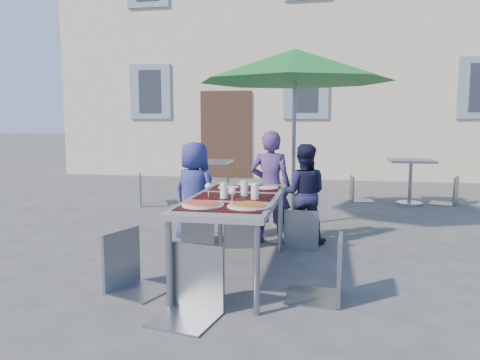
% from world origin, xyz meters
% --- Properties ---
extents(ground, '(90.00, 90.00, 0.00)m').
position_xyz_m(ground, '(0.00, 0.00, 0.00)').
color(ground, '#444446').
rests_on(ground, ground).
extents(building, '(13.60, 8.20, 11.10)m').
position_xyz_m(building, '(-0.00, 11.50, 4.85)').
color(building, '#BFB499').
rests_on(building, ground).
extents(dining_table, '(0.80, 1.85, 0.76)m').
position_xyz_m(dining_table, '(-0.27, 0.01, 0.70)').
color(dining_table, '#4F4F55').
rests_on(dining_table, ground).
extents(pizza_near_left, '(0.34, 0.34, 0.03)m').
position_xyz_m(pizza_near_left, '(-0.43, -0.52, 0.77)').
color(pizza_near_left, white).
rests_on(pizza_near_left, dining_table).
extents(pizza_near_right, '(0.35, 0.35, 0.03)m').
position_xyz_m(pizza_near_right, '(-0.05, -0.50, 0.77)').
color(pizza_near_right, white).
rests_on(pizza_near_right, dining_table).
extents(glassware, '(0.51, 0.43, 0.15)m').
position_xyz_m(glassware, '(-0.23, -0.09, 0.83)').
color(glassware, silver).
rests_on(glassware, dining_table).
extents(place_settings, '(0.67, 0.50, 0.01)m').
position_xyz_m(place_settings, '(-0.25, 0.66, 0.76)').
color(place_settings, white).
rests_on(place_settings, dining_table).
extents(child_0, '(0.69, 0.58, 1.20)m').
position_xyz_m(child_0, '(-0.97, 1.10, 0.60)').
color(child_0, navy).
rests_on(child_0, ground).
extents(child_1, '(0.51, 0.36, 1.34)m').
position_xyz_m(child_1, '(-0.09, 1.26, 0.67)').
color(child_1, '#4E3368').
rests_on(child_1, ground).
extents(child_2, '(0.59, 0.35, 1.18)m').
position_xyz_m(child_2, '(0.30, 1.35, 0.59)').
color(child_2, '#191937').
rests_on(child_2, ground).
extents(chair_0, '(0.48, 0.48, 0.84)m').
position_xyz_m(chair_0, '(-0.87, 0.83, 0.49)').
color(chair_0, gray).
rests_on(chair_0, ground).
extents(chair_1, '(0.45, 0.45, 0.85)m').
position_xyz_m(chair_1, '(-0.41, 1.03, 0.49)').
color(chair_1, gray).
rests_on(chair_1, ground).
extents(chair_2, '(0.41, 0.41, 0.87)m').
position_xyz_m(chair_2, '(0.30, 1.08, 0.51)').
color(chair_2, '#8D9498').
rests_on(chair_2, ground).
extents(chair_3, '(0.55, 0.55, 0.98)m').
position_xyz_m(chair_3, '(-1.07, -0.53, 0.57)').
color(chair_3, gray).
rests_on(chair_3, ground).
extents(chair_4, '(0.46, 0.46, 0.99)m').
position_xyz_m(chair_4, '(0.58, -0.43, 0.58)').
color(chair_4, gray).
rests_on(chair_4, ground).
extents(chair_5, '(0.52, 0.52, 1.00)m').
position_xyz_m(chair_5, '(-0.40, -0.94, 0.59)').
color(chair_5, gray).
rests_on(chair_5, ground).
extents(patio_umbrella, '(2.62, 2.62, 2.40)m').
position_xyz_m(patio_umbrella, '(0.11, 2.21, 2.16)').
color(patio_umbrella, '#B9BBC1').
rests_on(patio_umbrella, ground).
extents(cafe_table_0, '(0.71, 0.71, 0.77)m').
position_xyz_m(cafe_table_0, '(-1.45, 3.68, 0.53)').
color(cafe_table_0, '#B9BBC1').
rests_on(cafe_table_0, ground).
extents(bg_chair_l_0, '(0.62, 0.61, 1.05)m').
position_xyz_m(bg_chair_l_0, '(-2.50, 3.39, 0.62)').
color(bg_chair_l_0, gray).
rests_on(bg_chair_l_0, ground).
extents(bg_chair_r_0, '(0.50, 0.50, 0.90)m').
position_xyz_m(bg_chair_r_0, '(-1.24, 3.68, 0.52)').
color(bg_chair_r_0, gray).
rests_on(bg_chair_r_0, ground).
extents(cafe_table_1, '(0.74, 0.74, 0.79)m').
position_xyz_m(cafe_table_1, '(1.98, 4.26, 0.56)').
color(cafe_table_1, '#B9BBC1').
rests_on(cafe_table_1, ground).
extents(bg_chair_l_1, '(0.43, 0.42, 0.87)m').
position_xyz_m(bg_chair_l_1, '(1.10, 4.49, 0.51)').
color(bg_chair_l_1, gray).
rests_on(bg_chair_l_1, ground).
extents(bg_chair_r_1, '(0.55, 0.55, 0.95)m').
position_xyz_m(bg_chair_r_1, '(2.66, 4.40, 0.55)').
color(bg_chair_r_1, gray).
rests_on(bg_chair_r_1, ground).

